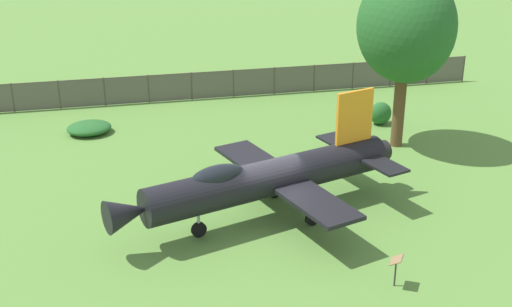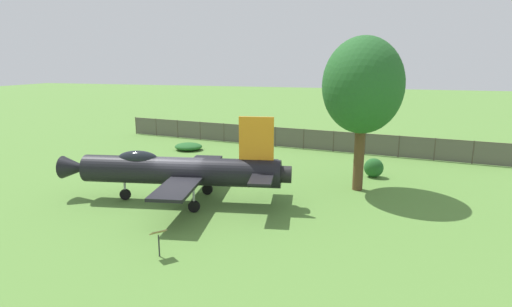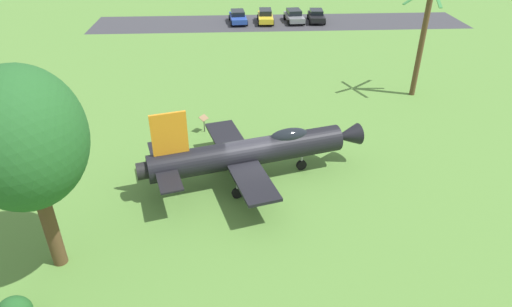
# 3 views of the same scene
# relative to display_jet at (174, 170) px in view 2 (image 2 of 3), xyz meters

# --- Properties ---
(ground_plane) EXTENTS (200.00, 200.00, 0.00)m
(ground_plane) POSITION_rel_display_jet_xyz_m (0.06, -0.36, -1.79)
(ground_plane) COLOR #568438
(display_jet) EXTENTS (8.83, 12.69, 4.73)m
(display_jet) POSITION_rel_display_jet_xyz_m (0.00, 0.00, 0.00)
(display_jet) COLOR black
(display_jet) RESTS_ON ground_plane
(shade_tree) EXTENTS (5.26, 4.58, 8.90)m
(shade_tree) POSITION_rel_display_jet_xyz_m (5.02, -9.41, 4.32)
(shade_tree) COLOR brown
(shade_tree) RESTS_ON ground_plane
(perimeter_fence) EXTENTS (5.03, 33.89, 1.76)m
(perimeter_fence) POSITION_rel_display_jet_xyz_m (15.97, -3.01, -0.85)
(perimeter_fence) COLOR #4C4238
(perimeter_fence) RESTS_ON ground_plane
(shrub_near_fence) EXTENTS (1.06, 1.25, 1.26)m
(shrub_near_fence) POSITION_rel_display_jet_xyz_m (8.11, -10.29, -1.15)
(shrub_near_fence) COLOR #235B26
(shrub_near_fence) RESTS_ON ground_plane
(shrub_by_tree) EXTENTS (2.10, 2.37, 0.61)m
(shrub_by_tree) POSITION_rel_display_jet_xyz_m (12.50, 5.11, -1.48)
(shrub_by_tree) COLOR #235B26
(shrub_by_tree) RESTS_ON ground_plane
(info_plaque) EXTENTS (0.71, 0.70, 1.14)m
(info_plaque) POSITION_rel_display_jet_xyz_m (-6.09, -2.39, -0.93)
(info_plaque) COLOR #333333
(info_plaque) RESTS_ON ground_plane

